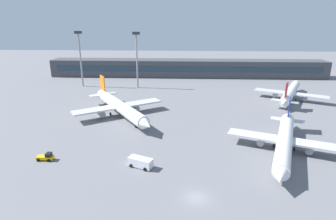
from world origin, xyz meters
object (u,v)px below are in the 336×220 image
(service_van_white, at_px, (141,162))
(baggage_tug_yellow, at_px, (46,157))
(airplane_near, at_px, (285,141))
(airplane_mid, at_px, (120,107))
(airplane_far, at_px, (291,92))
(floodlight_tower_east, at_px, (137,56))
(floodlight_tower_west, at_px, (80,55))

(service_van_white, bearing_deg, baggage_tug_yellow, 174.71)
(airplane_near, relative_size, airplane_mid, 0.99)
(airplane_near, xyz_separation_m, airplane_far, (18.26, 46.51, 0.01))
(service_van_white, height_order, floodlight_tower_east, floodlight_tower_east)
(baggage_tug_yellow, distance_m, floodlight_tower_east, 71.60)
(airplane_near, height_order, floodlight_tower_west, floodlight_tower_west)
(airplane_mid, xyz_separation_m, baggage_tug_yellow, (-10.05, -30.17, -2.38))
(airplane_mid, height_order, floodlight_tower_east, floodlight_tower_east)
(airplane_far, relative_size, floodlight_tower_east, 1.43)
(airplane_near, xyz_separation_m, service_van_white, (-32.41, -8.46, -1.75))
(airplane_far, bearing_deg, airplane_mid, -159.75)
(airplane_mid, height_order, baggage_tug_yellow, airplane_mid)
(airplane_mid, bearing_deg, floodlight_tower_east, 90.56)
(airplane_mid, bearing_deg, airplane_far, 20.25)
(baggage_tug_yellow, bearing_deg, airplane_far, 36.37)
(airplane_far, height_order, floodlight_tower_east, floodlight_tower_east)
(baggage_tug_yellow, xyz_separation_m, service_van_white, (21.29, -1.97, 0.31))
(service_van_white, xyz_separation_m, floodlight_tower_west, (-37.57, 72.98, 13.33))
(airplane_near, relative_size, floodlight_tower_west, 1.46)
(floodlight_tower_east, bearing_deg, service_van_white, -80.78)
(baggage_tug_yellow, bearing_deg, floodlight_tower_west, 102.91)
(service_van_white, height_order, floodlight_tower_west, floodlight_tower_west)
(airplane_near, bearing_deg, floodlight_tower_west, 137.32)
(airplane_mid, height_order, airplane_far, airplane_mid)
(airplane_near, relative_size, airplane_far, 1.03)
(airplane_far, height_order, service_van_white, airplane_far)
(airplane_mid, distance_m, baggage_tug_yellow, 31.89)
(airplane_mid, distance_m, service_van_white, 34.11)
(airplane_near, bearing_deg, service_van_white, -165.37)
(airplane_far, bearing_deg, floodlight_tower_west, 168.46)
(airplane_mid, xyz_separation_m, airplane_far, (61.91, 22.83, -0.30))
(airplane_far, bearing_deg, service_van_white, -132.67)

